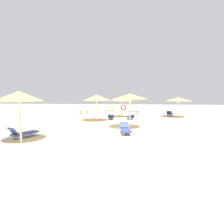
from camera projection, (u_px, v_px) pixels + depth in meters
ground_plane at (108, 131)px, 13.99m from camera, size 80.00×80.00×0.00m
parasol_0 at (130, 96)px, 14.65m from camera, size 2.87×2.87×2.90m
parasol_1 at (97, 98)px, 18.94m from camera, size 2.94×2.94×2.83m
parasol_2 at (19, 96)px, 10.23m from camera, size 2.68×2.68×3.01m
parasol_3 at (178, 99)px, 22.31m from camera, size 3.19×3.19×2.51m
parasol_4 at (122, 99)px, 22.46m from camera, size 2.80×2.80×2.63m
lounger_0 at (125, 129)px, 13.05m from camera, size 0.97×1.96×0.74m
lounger_1 at (111, 117)px, 20.61m from camera, size 0.74×1.93×0.70m
lounger_2 at (23, 133)px, 11.70m from camera, size 1.33×1.95×0.80m
lounger_3 at (170, 114)px, 24.07m from camera, size 1.29×1.98×0.76m
lounger_4 at (130, 117)px, 20.58m from camera, size 1.02×1.99×0.70m
bench_0 at (84, 112)px, 26.66m from camera, size 1.55×0.67×0.49m
bench_1 at (109, 111)px, 27.63m from camera, size 1.54×0.58×0.49m
bench_2 at (133, 112)px, 25.61m from camera, size 1.52×0.49×0.49m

